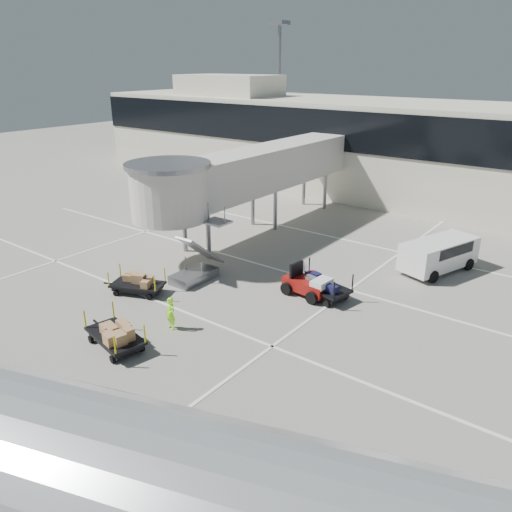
% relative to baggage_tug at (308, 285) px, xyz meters
% --- Properties ---
extents(ground, '(140.00, 140.00, 0.00)m').
position_rel_baggage_tug_xyz_m(ground, '(-4.57, -7.15, -0.58)').
color(ground, gray).
rests_on(ground, ground).
extents(lane_markings, '(40.00, 30.00, 0.02)m').
position_rel_baggage_tug_xyz_m(lane_markings, '(-5.24, 2.18, -0.57)').
color(lane_markings, white).
rests_on(lane_markings, ground).
extents(terminal, '(64.00, 12.11, 15.20)m').
position_rel_baggage_tug_xyz_m(terminal, '(-4.92, 22.79, 3.52)').
color(terminal, beige).
rests_on(terminal, ground).
extents(jet_bridge, '(5.70, 20.40, 6.03)m').
position_rel_baggage_tug_xyz_m(jet_bridge, '(-8.54, 5.12, 3.70)').
color(jet_bridge, beige).
rests_on(jet_bridge, ground).
extents(baggage_tug, '(2.55, 1.75, 1.60)m').
position_rel_baggage_tug_xyz_m(baggage_tug, '(0.00, 0.00, 0.00)').
color(baggage_tug, maroon).
rests_on(baggage_tug, ground).
extents(suitcase_cart, '(3.86, 2.14, 1.48)m').
position_rel_baggage_tug_xyz_m(suitcase_cart, '(0.48, 0.36, -0.05)').
color(suitcase_cart, black).
rests_on(suitcase_cart, ground).
extents(box_cart_near, '(3.65, 2.00, 1.40)m').
position_rel_baggage_tug_xyz_m(box_cart_near, '(-3.94, -9.03, -0.03)').
color(box_cart_near, black).
rests_on(box_cart_near, ground).
extents(box_cart_far, '(3.31, 2.26, 1.29)m').
position_rel_baggage_tug_xyz_m(box_cart_far, '(-7.18, -5.06, -0.08)').
color(box_cart_far, black).
rests_on(box_cart_far, ground).
extents(ground_worker, '(0.61, 0.46, 1.53)m').
position_rel_baggage_tug_xyz_m(ground_worker, '(-3.05, -6.65, 0.18)').
color(ground_worker, '#95FF1A').
rests_on(ground_worker, ground).
extents(minivan, '(3.39, 5.17, 1.82)m').
position_rel_baggage_tug_xyz_m(minivan, '(4.23, 7.42, 0.51)').
color(minivan, white).
rests_on(minivan, ground).
extents(belt_loader, '(4.37, 2.21, 2.02)m').
position_rel_baggage_tug_xyz_m(belt_loader, '(-18.54, 16.85, 0.19)').
color(belt_loader, maroon).
rests_on(belt_loader, ground).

